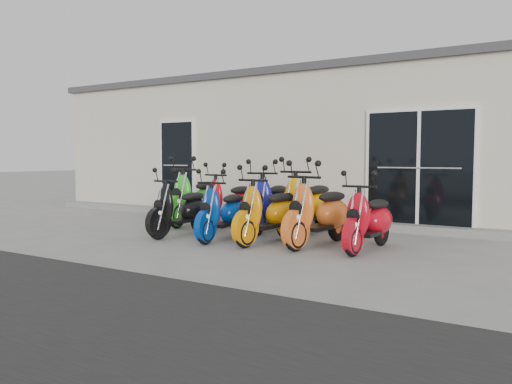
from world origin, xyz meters
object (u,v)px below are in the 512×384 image
scooter_front_orange_a (268,204)px  scooter_back_yellow (308,195)px  scooter_front_red (369,210)px  scooter_front_blue (223,204)px  scooter_back_red (230,194)px  scooter_back_green (196,190)px  scooter_front_black (181,201)px  scooter_back_blue (271,195)px  scooter_front_orange_b (319,203)px

scooter_front_orange_a → scooter_back_yellow: size_ratio=0.91×
scooter_front_red → scooter_back_yellow: size_ratio=0.86×
scooter_front_orange_a → scooter_front_blue: bearing=-166.4°
scooter_front_blue → scooter_back_red: (-0.79, 1.36, 0.04)m
scooter_front_red → scooter_back_red: size_ratio=0.93×
scooter_front_blue → scooter_front_orange_a: (0.80, 0.11, 0.04)m
scooter_front_blue → scooter_back_green: bearing=136.6°
scooter_front_black → scooter_back_green: bearing=119.0°
scooter_front_red → scooter_back_blue: bearing=159.8°
scooter_front_black → scooter_back_red: size_ratio=0.94×
scooter_front_red → scooter_back_blue: size_ratio=0.89×
scooter_front_blue → scooter_back_green: 2.04m
scooter_back_green → scooter_back_red: bearing=2.3°
scooter_front_blue → scooter_front_red: bearing=2.2°
scooter_front_orange_a → scooter_back_red: bearing=147.4°
scooter_front_orange_a → scooter_back_blue: scooter_back_blue is taller
scooter_front_red → scooter_back_green: bearing=170.4°
scooter_back_blue → scooter_front_blue: bearing=-105.7°
scooter_front_black → scooter_front_orange_a: scooter_front_orange_a is taller
scooter_front_blue → scooter_back_green: (-1.58, 1.28, 0.10)m
scooter_front_orange_b → scooter_front_red: scooter_front_orange_b is taller
scooter_front_orange_b → scooter_back_blue: 1.78m
scooter_front_black → scooter_front_orange_b: size_ratio=0.90×
scooter_front_black → scooter_front_red: (3.35, 0.31, -0.00)m
scooter_back_green → scooter_back_yellow: size_ratio=1.01×
scooter_front_red → scooter_back_yellow: 1.79m
scooter_front_black → scooter_back_blue: size_ratio=0.89×
scooter_front_black → scooter_back_green: size_ratio=0.86×
scooter_back_blue → scooter_front_red: bearing=-32.4°
scooter_front_black → scooter_back_blue: (1.09, 1.34, 0.07)m
scooter_front_orange_b → scooter_back_green: size_ratio=0.95×
scooter_front_orange_a → scooter_front_red: 1.65m
scooter_back_red → scooter_back_yellow: 1.76m
scooter_front_blue → scooter_front_red: scooter_front_blue is taller
scooter_front_black → scooter_back_blue: bearing=52.6°
scooter_front_blue → scooter_front_red: size_ratio=1.00×
scooter_back_blue → scooter_back_red: bearing=169.5°
scooter_front_orange_b → scooter_back_red: (-2.42, 1.08, -0.03)m
scooter_front_orange_a → scooter_back_blue: (-0.62, 1.21, 0.04)m
scooter_back_red → scooter_back_yellow: bearing=5.5°
scooter_back_yellow → scooter_front_blue: bearing=-123.3°
scooter_front_black → scooter_front_orange_a: bearing=6.2°
scooter_front_orange_a → scooter_front_black: bearing=-169.8°
scooter_front_red → scooter_back_blue: 2.49m
scooter_front_red → scooter_front_orange_b: bearing=-175.7°
scooter_front_orange_b → scooter_back_red: scooter_front_orange_b is taller
scooter_front_blue → scooter_front_red: (2.44, 0.29, -0.00)m
scooter_front_orange_b → scooter_back_yellow: 1.20m
scooter_front_orange_a → scooter_front_red: scooter_front_orange_a is taller
scooter_front_black → scooter_front_orange_a: size_ratio=0.95×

